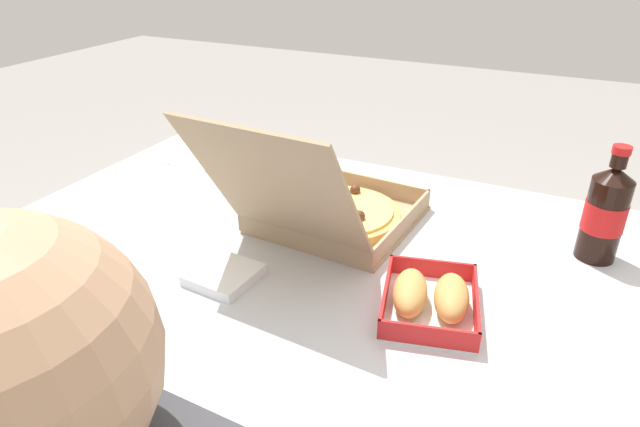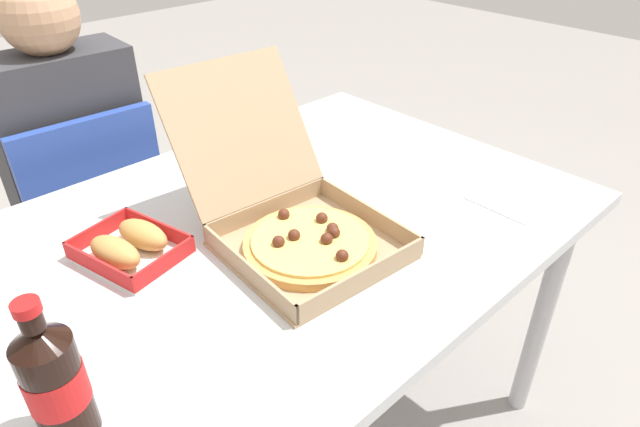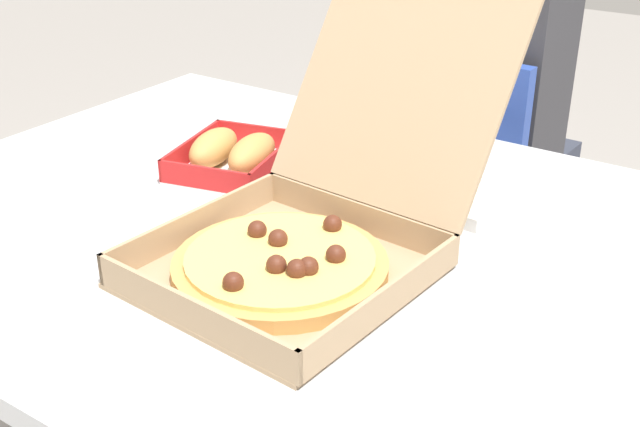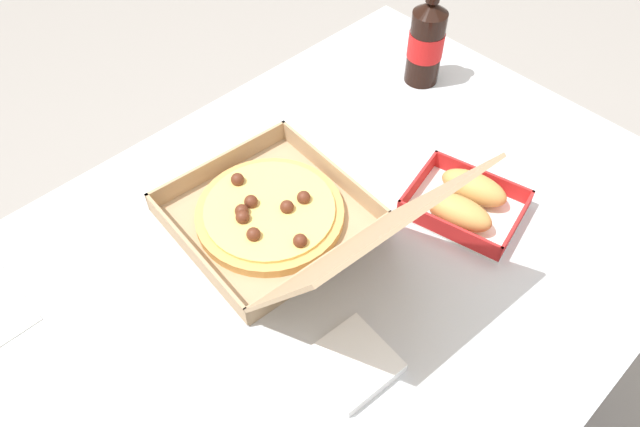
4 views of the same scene
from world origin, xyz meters
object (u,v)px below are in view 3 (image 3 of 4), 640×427
object	(u,v)px
bread_side_box	(233,153)
diner_person	(480,102)
napkin_pile	(461,202)
chair	(459,201)
pizza_box_open	(306,232)

from	to	relation	value
bread_side_box	diner_person	bearing A→B (deg)	78.51
napkin_pile	chair	bearing A→B (deg)	113.66
chair	napkin_pile	bearing A→B (deg)	-66.34
diner_person	pizza_box_open	distance (m)	0.84
napkin_pile	bread_side_box	bearing A→B (deg)	-168.79
bread_side_box	napkin_pile	world-z (taller)	bread_side_box
pizza_box_open	napkin_pile	size ratio (longest dim) A/B	4.42
diner_person	napkin_pile	distance (m)	0.62
chair	diner_person	xyz separation A→B (m)	(0.00, 0.06, 0.21)
diner_person	pizza_box_open	xyz separation A→B (m)	(0.13, -0.82, 0.09)
pizza_box_open	bread_side_box	size ratio (longest dim) A/B	2.21
diner_person	chair	bearing A→B (deg)	-92.55
diner_person	napkin_pile	bearing A→B (deg)	-68.73
pizza_box_open	bread_side_box	bearing A→B (deg)	145.73
chair	bread_side_box	bearing A→B (deg)	-102.35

